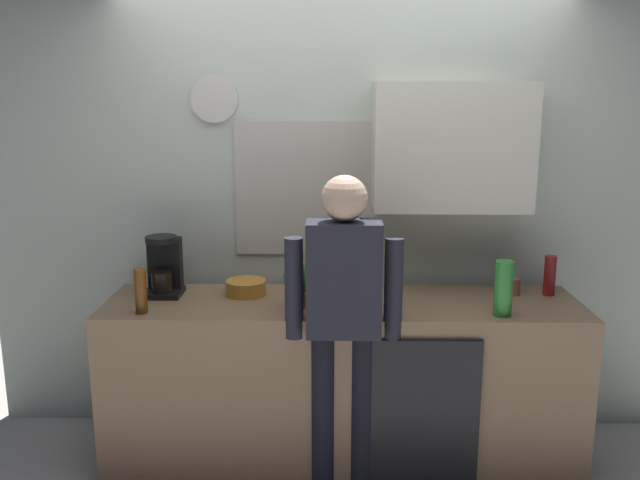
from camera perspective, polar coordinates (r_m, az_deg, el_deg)
kitchen_counter at (r=3.73m, az=1.88°, el=-11.75°), size 2.52×0.64×0.89m
dishwasher_panel at (r=3.48m, az=8.76°, el=-14.59°), size 0.56×0.02×0.80m
back_wall_assembly at (r=3.85m, az=3.06°, el=3.25°), size 4.12×0.42×2.60m
coffee_maker at (r=3.76m, az=-13.14°, el=-2.33°), size 0.20×0.20×0.33m
bottle_olive_oil at (r=3.61m, az=0.07°, el=-2.98°), size 0.06×0.06×0.25m
bottle_clear_soda at (r=3.43m, az=15.34°, el=-4.00°), size 0.09×0.09×0.28m
bottle_amber_beer at (r=3.47m, az=-15.00°, el=-4.22°), size 0.06×0.06×0.23m
bottle_red_vinegar at (r=3.87m, az=18.95°, el=-2.86°), size 0.06×0.06×0.22m
cup_terracotta_mug at (r=3.83m, az=16.08°, el=-3.81°), size 0.08×0.08×0.09m
cup_white_mug at (r=3.38m, az=3.75°, el=-5.48°), size 0.08×0.08×0.09m
mixing_bowl at (r=3.70m, az=-6.31°, el=-4.03°), size 0.22×0.22×0.08m
potted_plant at (r=3.45m, az=-1.90°, el=-3.61°), size 0.15×0.15×0.23m
person_at_sink at (r=3.27m, az=2.01°, el=-5.86°), size 0.57×0.22×1.60m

